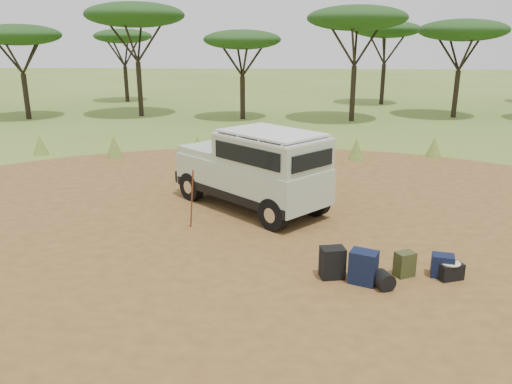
# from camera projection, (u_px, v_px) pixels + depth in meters

# --- Properties ---
(ground) EXTENTS (140.00, 140.00, 0.00)m
(ground) POSITION_uv_depth(u_px,v_px,m) (265.00, 249.00, 10.51)
(ground) COLOR #587228
(ground) RESTS_ON ground
(dirt_clearing) EXTENTS (23.00, 23.00, 0.01)m
(dirt_clearing) POSITION_uv_depth(u_px,v_px,m) (265.00, 249.00, 10.51)
(dirt_clearing) COLOR brown
(dirt_clearing) RESTS_ON ground
(grass_fringe) EXTENTS (36.60, 1.60, 0.90)m
(grass_fringe) POSITION_uv_depth(u_px,v_px,m) (278.00, 147.00, 18.67)
(grass_fringe) COLOR #587228
(grass_fringe) RESTS_ON ground
(acacia_treeline) EXTENTS (46.70, 13.20, 6.26)m
(acacia_treeline) POSITION_uv_depth(u_px,v_px,m) (293.00, 28.00, 27.97)
(acacia_treeline) COLOR black
(acacia_treeline) RESTS_ON ground
(safari_vehicle) EXTENTS (4.30, 4.18, 2.11)m
(safari_vehicle) POSITION_uv_depth(u_px,v_px,m) (254.00, 171.00, 12.76)
(safari_vehicle) COLOR #AABCA1
(safari_vehicle) RESTS_ON ground
(walking_staff) EXTENTS (0.20, 0.29, 1.45)m
(walking_staff) POSITION_uv_depth(u_px,v_px,m) (192.00, 199.00, 11.43)
(walking_staff) COLOR brown
(walking_staff) RESTS_ON ground
(backpack_black) EXTENTS (0.49, 0.40, 0.59)m
(backpack_black) POSITION_uv_depth(u_px,v_px,m) (332.00, 263.00, 9.17)
(backpack_black) COLOR black
(backpack_black) RESTS_ON ground
(backpack_navy) EXTENTS (0.57, 0.50, 0.62)m
(backpack_navy) POSITION_uv_depth(u_px,v_px,m) (363.00, 267.00, 8.95)
(backpack_navy) COLOR #101934
(backpack_navy) RESTS_ON ground
(backpack_olive) EXTENTS (0.42, 0.37, 0.48)m
(backpack_olive) POSITION_uv_depth(u_px,v_px,m) (405.00, 264.00, 9.25)
(backpack_olive) COLOR #3A411E
(backpack_olive) RESTS_ON ground
(duffel_navy) EXTENTS (0.44, 0.37, 0.44)m
(duffel_navy) POSITION_uv_depth(u_px,v_px,m) (442.00, 266.00, 9.22)
(duffel_navy) COLOR #101934
(duffel_navy) RESTS_ON ground
(hard_case) EXTENTS (0.52, 0.44, 0.31)m
(hard_case) POSITION_uv_depth(u_px,v_px,m) (449.00, 271.00, 9.17)
(hard_case) COLOR black
(hard_case) RESTS_ON ground
(stuff_sack) EXTENTS (0.41, 0.41, 0.32)m
(stuff_sack) POSITION_uv_depth(u_px,v_px,m) (384.00, 280.00, 8.79)
(stuff_sack) COLOR black
(stuff_sack) RESTS_ON ground
(safari_hat) EXTENTS (0.36, 0.36, 0.11)m
(safari_hat) POSITION_uv_depth(u_px,v_px,m) (451.00, 261.00, 9.11)
(safari_hat) COLOR beige
(safari_hat) RESTS_ON hard_case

